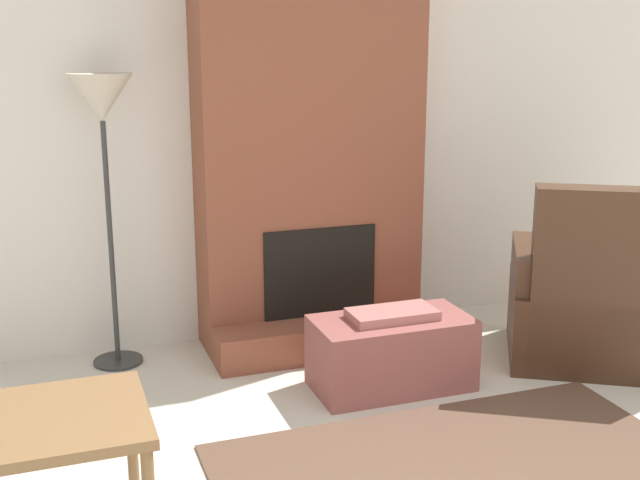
{
  "coord_description": "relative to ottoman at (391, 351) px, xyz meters",
  "views": [
    {
      "loc": [
        -1.56,
        -1.79,
        1.85
      ],
      "look_at": [
        0.0,
        2.61,
        0.69
      ],
      "focal_mm": 45.0,
      "sensor_mm": 36.0,
      "label": 1
    }
  ],
  "objects": [
    {
      "name": "wall_back",
      "position": [
        -0.17,
        1.1,
        1.09
      ],
      "size": [
        6.92,
        0.06,
        2.6
      ],
      "primitive_type": "cube",
      "color": "silver",
      "rests_on": "ground_plane"
    },
    {
      "name": "fireplace",
      "position": [
        -0.17,
        0.85,
        1.03
      ],
      "size": [
        1.37,
        0.66,
        2.6
      ],
      "color": "brown",
      "rests_on": "ground_plane"
    },
    {
      "name": "ottoman",
      "position": [
        0.0,
        0.0,
        0.0
      ],
      "size": [
        0.85,
        0.44,
        0.45
      ],
      "color": "#8C4C47",
      "rests_on": "ground_plane"
    },
    {
      "name": "armchair",
      "position": [
        1.29,
        -0.09,
        0.13
      ],
      "size": [
        1.27,
        1.21,
        1.08
      ],
      "rotation": [
        0.0,
        0.0,
        2.6
      ],
      "color": "#422819",
      "rests_on": "ground_plane"
    },
    {
      "name": "side_table",
      "position": [
        -1.8,
        -0.97,
        0.29
      ],
      "size": [
        0.75,
        0.6,
        0.57
      ],
      "color": "brown",
      "rests_on": "ground_plane"
    },
    {
      "name": "floor_lamp_left",
      "position": [
        -1.38,
        0.85,
        1.25
      ],
      "size": [
        0.35,
        0.35,
        1.68
      ],
      "color": "#333333",
      "rests_on": "ground_plane"
    },
    {
      "name": "area_rug",
      "position": [
        -0.07,
        -0.93,
        -0.2
      ],
      "size": [
        2.15,
        1.23,
        0.01
      ],
      "primitive_type": "cube",
      "color": "brown",
      "rests_on": "ground_plane"
    }
  ]
}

